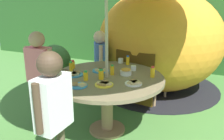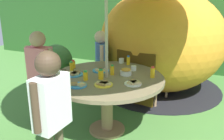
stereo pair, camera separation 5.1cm
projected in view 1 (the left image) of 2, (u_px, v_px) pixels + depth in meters
name	position (u px, v px, depth m)	size (l,w,h in m)	color
ground_plane	(107.00, 131.00, 3.19)	(10.00, 10.00, 0.02)	#477A38
hedge_backdrop	(162.00, 28.00, 5.69)	(9.00, 0.70, 1.70)	#285623
garden_table	(107.00, 86.00, 3.00)	(1.35, 1.35, 0.71)	#93704C
wooden_chair	(152.00, 64.00, 3.98)	(0.54, 0.53, 1.00)	tan
dome_tent	(160.00, 40.00, 4.30)	(2.44, 2.44, 1.72)	orange
potted_plant	(55.00, 63.00, 4.58)	(0.59, 0.59, 0.74)	brown
child_in_blue_shirt	(100.00, 57.00, 3.84)	(0.28, 0.34, 1.10)	#3F3F47
child_in_pink_shirt	(39.00, 65.00, 3.26)	(0.41, 0.20, 1.19)	navy
child_in_white_shirt	(53.00, 103.00, 2.11)	(0.21, 0.42, 1.24)	brown
snack_bowl	(126.00, 72.00, 3.03)	(0.14, 0.14, 0.08)	white
plate_far_right	(134.00, 83.00, 2.74)	(0.19, 0.19, 0.03)	white
plate_near_right	(74.00, 74.00, 3.02)	(0.21, 0.21, 0.03)	#338CD8
plate_center_back	(101.00, 70.00, 3.17)	(0.21, 0.21, 0.03)	#338CD8
plate_mid_right	(78.00, 85.00, 2.68)	(0.20, 0.20, 0.03)	#338CD8
plate_far_left	(104.00, 84.00, 2.71)	(0.20, 0.20, 0.03)	yellow
juice_bottle_near_left	(128.00, 60.00, 3.43)	(0.05, 0.05, 0.13)	yellow
juice_bottle_center_front	(153.00, 72.00, 2.94)	(0.05, 0.05, 0.13)	yellow
juice_bottle_mid_left	(73.00, 65.00, 3.27)	(0.05, 0.05, 0.11)	yellow
juice_bottle_front_edge	(112.00, 70.00, 3.02)	(0.05, 0.05, 0.13)	yellow
juice_bottle_back_edge	(71.00, 66.00, 3.17)	(0.05, 0.05, 0.12)	yellow
juice_bottle_spot_a	(86.00, 76.00, 2.85)	(0.05, 0.05, 0.11)	yellow
juice_bottle_spot_b	(101.00, 74.00, 2.88)	(0.06, 0.06, 0.12)	yellow
cup_near	(133.00, 68.00, 3.19)	(0.07, 0.07, 0.06)	white
cup_far	(121.00, 61.00, 3.50)	(0.07, 0.07, 0.07)	white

